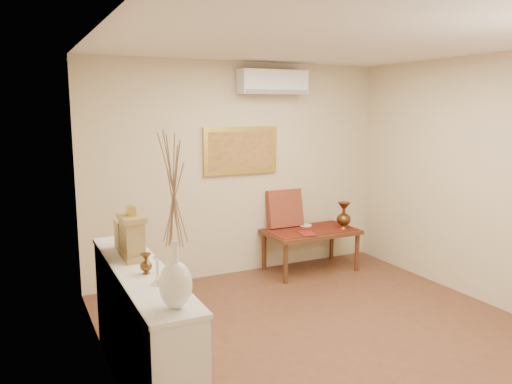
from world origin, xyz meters
TOP-DOWN VIEW (x-y plane):
  - floor at (0.00, 0.00)m, footprint 4.50×4.50m
  - ceiling at (0.00, 0.00)m, footprint 4.50×4.50m
  - wall_back at (0.00, 2.25)m, footprint 4.00×0.02m
  - wall_left at (-2.00, 0.00)m, footprint 0.02×4.50m
  - wall_right at (2.00, 0.00)m, footprint 0.02×4.50m
  - white_vase at (-1.80, -0.83)m, footprint 0.19×0.19m
  - candlestick at (-1.80, -0.40)m, footprint 0.09×0.09m
  - brass_urn_small at (-1.81, -0.15)m, footprint 0.09×0.09m
  - table_cloth at (0.85, 1.88)m, footprint 1.14×0.59m
  - brass_urn_tall at (1.27, 1.73)m, footprint 0.19×0.19m
  - plate at (0.89, 2.09)m, footprint 0.18×0.18m
  - menu at (0.67, 1.69)m, footprint 0.22×0.28m
  - cushion at (0.61, 2.17)m, footprint 0.50×0.20m
  - display_ledge at (-1.82, 0.00)m, footprint 0.37×2.02m
  - mantel_clock at (-1.81, 0.27)m, footprint 0.17×0.36m
  - wooden_chest at (-1.81, 0.55)m, footprint 0.16×0.21m
  - low_table at (0.85, 1.88)m, footprint 1.20×0.70m
  - painting at (0.00, 2.22)m, footprint 1.00×0.06m
  - ac_unit at (0.40, 2.12)m, footprint 0.90×0.25m

SIDE VIEW (x-z plane):
  - floor at x=0.00m, z-range 0.00..0.00m
  - low_table at x=0.85m, z-range 0.21..0.76m
  - display_ledge at x=-1.82m, z-range 0.00..0.98m
  - table_cloth at x=0.85m, z-range 0.55..0.56m
  - plate at x=0.89m, z-range 0.56..0.57m
  - menu at x=0.67m, z-range 0.56..0.57m
  - brass_urn_tall at x=1.27m, z-range 0.56..0.99m
  - cushion at x=0.61m, z-range 0.55..1.06m
  - candlestick at x=-1.80m, z-range 0.98..1.17m
  - brass_urn_small at x=-1.81m, z-range 0.98..1.17m
  - wooden_chest at x=-1.81m, z-range 0.98..1.22m
  - mantel_clock at x=-1.81m, z-range 0.95..1.36m
  - wall_back at x=0.00m, z-range 0.00..2.70m
  - wall_left at x=-2.00m, z-range 0.00..2.70m
  - wall_right at x=2.00m, z-range 0.00..2.70m
  - white_vase at x=-1.80m, z-range 0.98..2.01m
  - painting at x=0.00m, z-range 1.30..1.90m
  - ac_unit at x=0.40m, z-range 2.30..2.60m
  - ceiling at x=0.00m, z-range 2.70..2.70m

